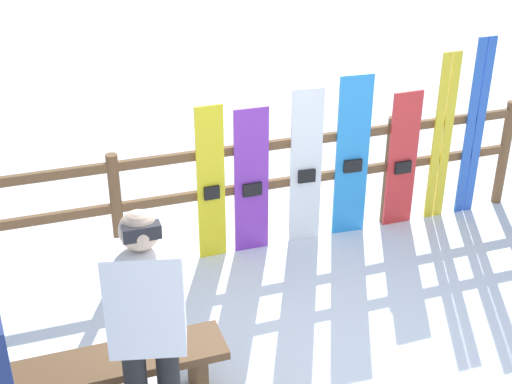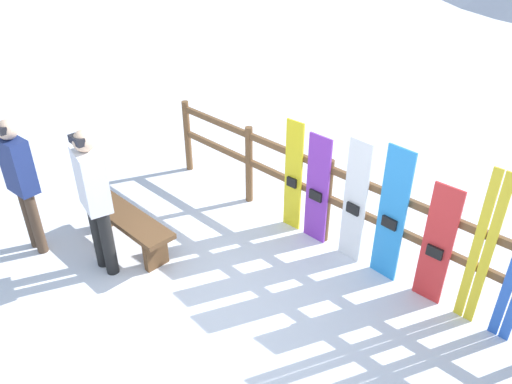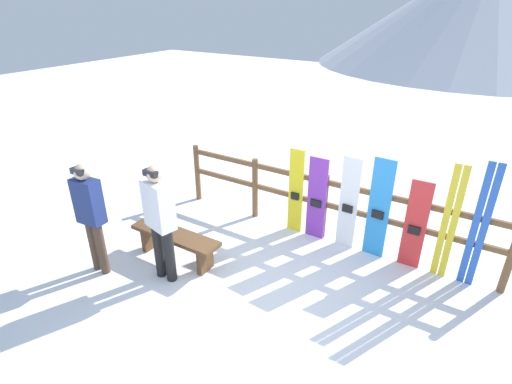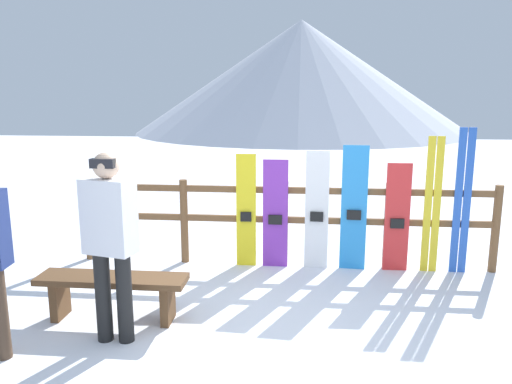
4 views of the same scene
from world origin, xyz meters
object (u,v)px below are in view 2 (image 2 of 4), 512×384
Objects in this scene: snowboard_white at (355,203)px; ski_pair_yellow at (482,250)px; bench at (127,222)px; snowboard_blue at (391,216)px; snowboard_red at (437,246)px; snowboard_yellow at (293,177)px; person_navy at (20,177)px; person_white at (94,193)px; snowboard_purple at (317,190)px.

snowboard_white is 0.89× the size of ski_pair_yellow.
snowboard_blue is (2.47, 1.68, 0.44)m from bench.
snowboard_yellow is at bearing 180.00° from snowboard_red.
snowboard_blue is (3.20, 2.47, -0.20)m from person_navy.
snowboard_white is at bearing 0.00° from snowboard_yellow.
person_navy is at bearing -138.01° from snowboard_white.
person_navy reaches higher than bench.
person_white reaches higher than ski_pair_yellow.
bench is at bearing -123.68° from snowboard_yellow.
person_white is 1.01× the size of ski_pair_yellow.
snowboard_red is 0.44m from ski_pair_yellow.
ski_pair_yellow is (4.14, 2.47, -0.14)m from person_navy.
person_navy is (-0.73, -0.79, 0.65)m from bench.
person_navy is 0.98× the size of ski_pair_yellow.
snowboard_blue is at bearing -179.80° from ski_pair_yellow.
snowboard_white is 0.99m from snowboard_red.
snowboard_purple is 0.98m from snowboard_blue.
snowboard_red is at bearing -0.00° from snowboard_purple.
snowboard_blue reaches higher than snowboard_purple.
snowboard_purple is at bearing -0.01° from snowboard_yellow.
bench is at bearing -140.10° from snowboard_white.
person_white is 2.79m from snowboard_white.
person_navy is 3.70m from snowboard_white.
person_navy reaches higher than snowboard_blue.
person_navy is 1.20× the size of snowboard_purple.
snowboard_purple is 0.92× the size of snowboard_white.
snowboard_blue is at bearing 179.98° from snowboard_red.
bench is 0.88× the size of person_navy.
snowboard_purple is at bearing 57.83° from person_white.
ski_pair_yellow is at bearing 0.11° from snowboard_purple.
snowboard_white is (1.83, 2.09, -0.25)m from person_white.
person_white is at bearing -114.30° from snowboard_yellow.
bench is at bearing -145.73° from snowboard_blue.
ski_pair_yellow reaches higher than person_navy.
ski_pair_yellow reaches higher than snowboard_yellow.
snowboard_purple is 1.51m from snowboard_red.
person_navy is at bearing -142.34° from snowboard_blue.
ski_pair_yellow is at bearing 0.09° from snowboard_yellow.
snowboard_blue is 1.16× the size of snowboard_red.
person_navy reaches higher than snowboard_purple.
snowboard_yellow reaches higher than bench.
person_white is 1.24× the size of snowboard_purple.
snowboard_blue is at bearing 37.66° from person_navy.
person_white is at bearing -131.25° from snowboard_white.
bench is 1.07× the size of snowboard_red.
snowboard_white is (0.89, 0.00, 0.02)m from snowboard_yellow.
snowboard_purple is 1.02× the size of snowboard_red.
snowboard_purple is at bearing -179.89° from ski_pair_yellow.
snowboard_red is at bearing 33.50° from person_navy.
snowboard_red is (1.51, -0.00, -0.01)m from snowboard_purple.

